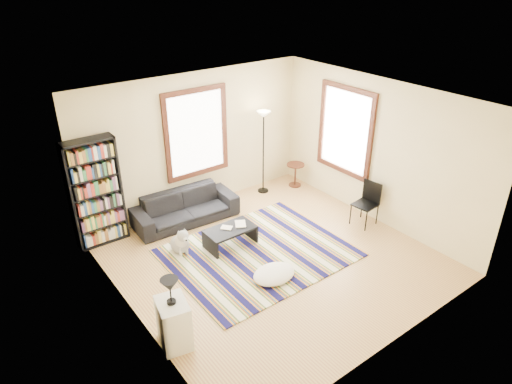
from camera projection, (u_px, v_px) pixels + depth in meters
floor at (273, 261)px, 8.00m from camera, size 5.00×5.00×0.10m
ceiling at (276, 98)px, 6.68m from camera, size 5.00×5.00×0.10m
wall_back at (195, 141)px, 9.15m from camera, size 5.00×0.10×2.80m
wall_front at (407, 262)px, 5.53m from camera, size 5.00×0.10×2.80m
wall_left at (124, 239)px, 5.98m from camera, size 0.10×5.00×2.80m
wall_right at (378, 151)px, 8.70m from camera, size 0.10×5.00×2.80m
window_back at (196, 133)px, 9.01m from camera, size 1.20×0.06×1.60m
window_right at (345, 131)px, 9.14m from camera, size 0.06×1.20×1.60m
rug at (258, 253)px, 8.11m from camera, size 3.06×2.45×0.02m
sofa at (185, 207)px, 8.99m from camera, size 2.10×0.92×0.60m
bookshelf at (95, 193)px, 8.02m from camera, size 0.90×0.30×2.00m
coffee_table at (230, 237)px, 8.26m from camera, size 1.01×0.75×0.36m
book_a at (225, 230)px, 8.12m from camera, size 0.25×0.24×0.02m
book_b at (235, 224)px, 8.29m from camera, size 0.29×0.31×0.02m
floor_cushion at (274, 274)px, 7.43m from camera, size 0.81×0.65×0.18m
floor_lamp at (263, 153)px, 9.85m from camera, size 0.32×0.32×1.86m
side_table at (295, 175)px, 10.41m from camera, size 0.50×0.50×0.54m
folding_chair at (365, 205)px, 8.82m from camera, size 0.47×0.45×0.86m
white_cabinet at (174, 323)px, 6.07m from camera, size 0.48×0.57×0.70m
table_lamp at (170, 291)px, 5.82m from camera, size 0.29×0.29×0.38m
dog at (179, 239)px, 8.05m from camera, size 0.40×0.53×0.51m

